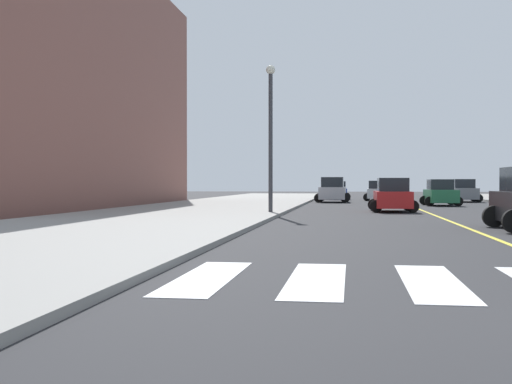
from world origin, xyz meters
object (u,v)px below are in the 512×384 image
at_px(car_silver_seventh, 333,191).
at_px(car_blue_fourth, 338,191).
at_px(car_gray_third, 464,191).
at_px(car_red_fifth, 393,196).
at_px(car_green_sixth, 441,193).
at_px(street_lamp, 271,125).
at_px(car_white_second, 377,191).

bearing_deg(car_silver_seventh, car_blue_fourth, 89.31).
distance_m(car_gray_third, car_red_fifth, 20.49).
xyz_separation_m(car_green_sixth, street_lamp, (-9.90, -14.52, 3.52)).
xyz_separation_m(car_blue_fourth, street_lamp, (-2.63, -29.94, 3.56)).
height_order(car_green_sixth, street_lamp, street_lamp).
height_order(car_red_fifth, street_lamp, street_lamp).
bearing_deg(car_white_second, street_lamp, -101.56).
height_order(car_white_second, car_red_fifth, car_red_fifth).
bearing_deg(car_blue_fourth, street_lamp, -95.87).
distance_m(car_blue_fourth, car_green_sixth, 17.05).
relative_size(car_white_second, car_red_fifth, 0.96).
xyz_separation_m(car_gray_third, car_silver_seventh, (-10.56, -2.44, 0.07)).
xyz_separation_m(car_red_fifth, street_lamp, (-6.07, -4.47, 3.50)).
bearing_deg(car_blue_fourth, car_green_sixth, -65.61).
distance_m(car_silver_seventh, street_lamp, 21.74).
bearing_deg(car_gray_third, car_green_sixth, 73.92).
distance_m(car_white_second, car_blue_fourth, 5.01).
bearing_deg(car_white_second, car_green_sixth, -70.75).
height_order(car_gray_third, car_blue_fourth, car_gray_third).
xyz_separation_m(car_blue_fourth, car_silver_seventh, (-0.23, -8.61, 0.15)).
relative_size(car_white_second, street_lamp, 0.55).
bearing_deg(car_red_fifth, car_green_sixth, 68.36).
xyz_separation_m(car_blue_fourth, car_green_sixth, (7.27, -15.42, 0.05)).
bearing_deg(car_blue_fourth, car_silver_seventh, -92.38).
bearing_deg(car_blue_fourth, car_red_fifth, -83.16).
distance_m(car_white_second, car_silver_seventh, 6.24).
bearing_deg(car_green_sixth, car_blue_fourth, -66.51).
distance_m(car_blue_fourth, street_lamp, 30.27).
distance_m(car_blue_fourth, car_silver_seventh, 8.62).
bearing_deg(car_gray_third, car_red_fifth, 72.59).
height_order(car_blue_fourth, car_silver_seventh, car_silver_seventh).
bearing_deg(car_white_second, car_gray_third, -19.13).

